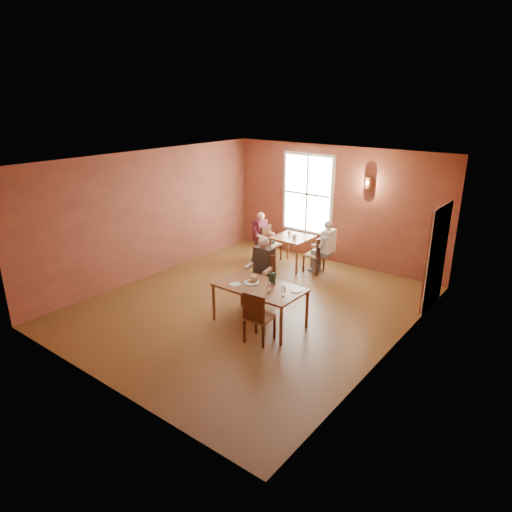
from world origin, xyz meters
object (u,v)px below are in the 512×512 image
Objects in this scene: diner_main at (259,275)px; chair_diner_main at (259,281)px; main_table at (260,305)px; chair_diner_maroon at (271,244)px; second_table at (292,251)px; chair_empty at (260,316)px; diner_maroon at (271,238)px; diner_white at (316,247)px; chair_diner_white at (314,254)px.

chair_diner_main is at bearing -90.00° from diner_main.
main_table is 3.57m from chair_diner_maroon.
chair_diner_maroon is (-0.65, 0.00, 0.07)m from second_table.
chair_empty is 4.23m from diner_maroon.
chair_empty is 0.75× the size of diner_white.
diner_main reaches higher than chair_diner_maroon.
chair_diner_maroon reaches higher than chair_diner_white.
chair_empty is 3.66m from diner_white.
chair_diner_white is (0.65, 0.00, 0.07)m from second_table.
diner_main is 1.45m from chair_empty.
second_table is 0.72m from diner_maroon.
chair_diner_main is 2.49m from second_table.
main_table is 1.72× the size of chair_empty.
main_table is at bearing 32.65° from diner_maroon.
chair_empty is at bearing 128.08° from diner_main.
chair_empty is (0.39, -0.51, 0.09)m from main_table.
chair_diner_maroon is at bearing -59.66° from diner_main.
diner_white is 1.04× the size of diner_maroon.
chair_empty is at bearing 127.36° from chair_diner_main.
main_table is at bearing 128.88° from diner_main.
second_table is (-0.75, 2.40, -0.30)m from diner_main.
main_table is 3.08m from diner_white.
chair_diner_main is 0.79× the size of diner_main.
main_table is at bearing -169.25° from diner_white.
diner_main is 2.79m from chair_diner_maroon.
diner_maroon is (-0.68, 0.00, 0.23)m from second_table.
chair_diner_white is at bearing 0.00° from second_table.
diner_maroon is at bearing -58.81° from chair_diner_main.
diner_maroon is at bearing 90.00° from diner_white.
chair_diner_white is at bearing 90.00° from chair_diner_maroon.
diner_main is 2.41m from chair_diner_white.
chair_diner_white is 1.34m from diner_maroon.
second_table is at bearing 90.00° from diner_maroon.
chair_diner_maroon reaches higher than second_table.
diner_white is (-0.07, 2.40, -0.04)m from diner_main.
diner_main is 2.53m from second_table.
chair_diner_main is at bearing 127.57° from main_table.
diner_white is (-0.96, 3.53, 0.16)m from chair_empty.
second_table is at bearing 90.00° from diner_white.
main_table is at bearing -168.70° from chair_diner_white.
second_table is (-1.64, 3.53, -0.10)m from chair_empty.
chair_diner_main is at bearing -177.51° from chair_diner_white.
diner_white reaches higher than chair_diner_main.
chair_empty is 3.89m from second_table.
diner_maroon is (-1.43, 2.40, -0.06)m from diner_main.
diner_white reaches higher than diner_maroon.
chair_empty is at bearing -65.08° from second_table.
diner_maroon is (-1.93, 3.02, 0.23)m from main_table.
chair_diner_main is 0.15m from diner_main.
second_table is 0.65m from chair_diner_white.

